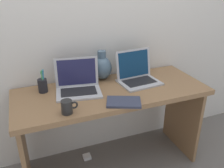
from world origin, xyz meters
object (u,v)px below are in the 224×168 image
power_brick (87,157)px  green_vase (102,67)px  pen_cup (43,85)px  laptop_right (137,74)px  laptop_left (78,83)px  coffee_mug (67,107)px  notebook_stack (124,102)px

power_brick → green_vase: bearing=22.4°
pen_cup → power_brick: bearing=-0.6°
laptop_right → power_brick: size_ratio=4.90×
power_brick → laptop_left: bearing=-128.4°
laptop_left → pen_cup: bearing=163.9°
laptop_right → power_brick: (-0.45, 0.07, -0.81)m
coffee_mug → pen_cup: (-0.11, 0.38, 0.01)m
laptop_right → power_brick: 0.93m
laptop_left → pen_cup: size_ratio=2.00×
laptop_left → green_vase: (0.25, 0.15, 0.04)m
notebook_stack → power_brick: (-0.20, 0.38, -0.75)m
green_vase → coffee_mug: green_vase is taller
laptop_left → coffee_mug: (-0.14, -0.30, -0.02)m
laptop_right → notebook_stack: laptop_right is taller
laptop_right → power_brick: bearing=170.8°
notebook_stack → pen_cup: bearing=142.7°
coffee_mug → green_vase: bearing=49.0°
notebook_stack → laptop_right: bearing=51.3°
coffee_mug → pen_cup: 0.39m
pen_cup → laptop_left: bearing=-16.1°
laptop_right → power_brick: laptop_right is taller
laptop_right → green_vase: bearing=149.0°
laptop_left → coffee_mug: 0.34m
coffee_mug → pen_cup: size_ratio=0.60×
laptop_left → green_vase: bearing=31.1°
notebook_stack → coffee_mug: (-0.40, 0.01, 0.04)m
notebook_stack → power_brick: size_ratio=3.40×
coffee_mug → pen_cup: bearing=106.4°
green_vase → power_brick: (-0.19, -0.08, -0.85)m
coffee_mug → power_brick: size_ratio=1.59×
green_vase → power_brick: size_ratio=3.55×
laptop_left → power_brick: (0.06, 0.07, -0.80)m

